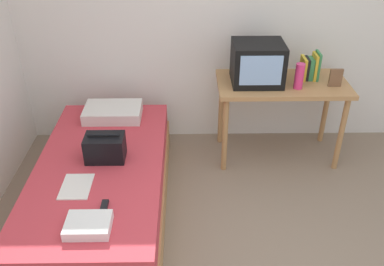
{
  "coord_description": "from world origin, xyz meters",
  "views": [
    {
      "loc": [
        -0.37,
        -1.86,
        2.34
      ],
      "look_at": [
        -0.32,
        1.06,
        0.56
      ],
      "focal_mm": 39.4,
      "sensor_mm": 36.0,
      "label": 1
    }
  ],
  "objects_px": {
    "desk": "(282,92)",
    "water_bottle": "(299,76)",
    "book_row": "(310,67)",
    "tv": "(258,63)",
    "magazine": "(76,186)",
    "picture_frame": "(336,78)",
    "bed": "(102,187)",
    "pillow": "(113,112)",
    "folded_towel": "(88,225)",
    "handbag": "(105,148)",
    "remote_dark": "(104,208)"
  },
  "relations": [
    {
      "from": "bed",
      "to": "handbag",
      "type": "relative_size",
      "value": 6.67
    },
    {
      "from": "picture_frame",
      "to": "remote_dark",
      "type": "relative_size",
      "value": 1.03
    },
    {
      "from": "picture_frame",
      "to": "magazine",
      "type": "distance_m",
      "value": 2.33
    },
    {
      "from": "pillow",
      "to": "folded_towel",
      "type": "xyz_separation_m",
      "value": [
        0.05,
        -1.43,
        -0.02
      ]
    },
    {
      "from": "handbag",
      "to": "remote_dark",
      "type": "bearing_deg",
      "value": -82.51
    },
    {
      "from": "bed",
      "to": "desk",
      "type": "distance_m",
      "value": 1.78
    },
    {
      "from": "desk",
      "to": "handbag",
      "type": "relative_size",
      "value": 3.87
    },
    {
      "from": "picture_frame",
      "to": "handbag",
      "type": "relative_size",
      "value": 0.54
    },
    {
      "from": "handbag",
      "to": "tv",
      "type": "bearing_deg",
      "value": 29.85
    },
    {
      "from": "remote_dark",
      "to": "bed",
      "type": "bearing_deg",
      "value": 103.41
    },
    {
      "from": "water_bottle",
      "to": "remote_dark",
      "type": "xyz_separation_m",
      "value": [
        -1.51,
        -1.18,
        -0.42
      ]
    },
    {
      "from": "desk",
      "to": "handbag",
      "type": "distance_m",
      "value": 1.66
    },
    {
      "from": "bed",
      "to": "remote_dark",
      "type": "relative_size",
      "value": 12.82
    },
    {
      "from": "bed",
      "to": "magazine",
      "type": "bearing_deg",
      "value": -111.51
    },
    {
      "from": "handbag",
      "to": "water_bottle",
      "type": "bearing_deg",
      "value": 20.23
    },
    {
      "from": "picture_frame",
      "to": "pillow",
      "type": "bearing_deg",
      "value": 178.72
    },
    {
      "from": "tv",
      "to": "bed",
      "type": "bearing_deg",
      "value": -148.74
    },
    {
      "from": "book_row",
      "to": "picture_frame",
      "type": "relative_size",
      "value": 1.55
    },
    {
      "from": "pillow",
      "to": "handbag",
      "type": "bearing_deg",
      "value": -86.54
    },
    {
      "from": "picture_frame",
      "to": "bed",
      "type": "bearing_deg",
      "value": -160.69
    },
    {
      "from": "handbag",
      "to": "folded_towel",
      "type": "distance_m",
      "value": 0.77
    },
    {
      "from": "picture_frame",
      "to": "handbag",
      "type": "distance_m",
      "value": 2.04
    },
    {
      "from": "desk",
      "to": "tv",
      "type": "bearing_deg",
      "value": 179.83
    },
    {
      "from": "book_row",
      "to": "bed",
      "type": "bearing_deg",
      "value": -154.29
    },
    {
      "from": "bed",
      "to": "book_row",
      "type": "distance_m",
      "value": 2.08
    },
    {
      "from": "bed",
      "to": "desk",
      "type": "bearing_deg",
      "value": 27.08
    },
    {
      "from": "remote_dark",
      "to": "desk",
      "type": "bearing_deg",
      "value": 42.79
    },
    {
      "from": "water_bottle",
      "to": "remote_dark",
      "type": "height_order",
      "value": "water_bottle"
    },
    {
      "from": "desk",
      "to": "picture_frame",
      "type": "xyz_separation_m",
      "value": [
        0.43,
        -0.1,
        0.18
      ]
    },
    {
      "from": "tv",
      "to": "folded_towel",
      "type": "xyz_separation_m",
      "value": [
        -1.24,
        -1.49,
        -0.46
      ]
    },
    {
      "from": "handbag",
      "to": "magazine",
      "type": "relative_size",
      "value": 1.03
    },
    {
      "from": "tv",
      "to": "magazine",
      "type": "relative_size",
      "value": 1.52
    },
    {
      "from": "desk",
      "to": "water_bottle",
      "type": "distance_m",
      "value": 0.27
    },
    {
      "from": "tv",
      "to": "water_bottle",
      "type": "height_order",
      "value": "tv"
    },
    {
      "from": "pillow",
      "to": "folded_towel",
      "type": "height_order",
      "value": "pillow"
    },
    {
      "from": "picture_frame",
      "to": "pillow",
      "type": "xyz_separation_m",
      "value": [
        -1.96,
        0.04,
        -0.35
      ]
    },
    {
      "from": "handbag",
      "to": "desk",
      "type": "bearing_deg",
      "value": 25.67
    },
    {
      "from": "book_row",
      "to": "handbag",
      "type": "distance_m",
      "value": 1.93
    },
    {
      "from": "picture_frame",
      "to": "remote_dark",
      "type": "height_order",
      "value": "picture_frame"
    },
    {
      "from": "tv",
      "to": "magazine",
      "type": "height_order",
      "value": "tv"
    },
    {
      "from": "magazine",
      "to": "tv",
      "type": "bearing_deg",
      "value": 37.19
    },
    {
      "from": "tv",
      "to": "pillow",
      "type": "height_order",
      "value": "tv"
    },
    {
      "from": "desk",
      "to": "book_row",
      "type": "relative_size",
      "value": 4.66
    },
    {
      "from": "book_row",
      "to": "remote_dark",
      "type": "height_order",
      "value": "book_row"
    },
    {
      "from": "tv",
      "to": "magazine",
      "type": "distance_m",
      "value": 1.83
    },
    {
      "from": "desk",
      "to": "magazine",
      "type": "bearing_deg",
      "value": -147.08
    },
    {
      "from": "pillow",
      "to": "water_bottle",
      "type": "bearing_deg",
      "value": -2.67
    },
    {
      "from": "bed",
      "to": "water_bottle",
      "type": "relative_size",
      "value": 8.93
    },
    {
      "from": "tv",
      "to": "folded_towel",
      "type": "height_order",
      "value": "tv"
    },
    {
      "from": "bed",
      "to": "remote_dark",
      "type": "xyz_separation_m",
      "value": [
        0.12,
        -0.52,
        0.24
      ]
    }
  ]
}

